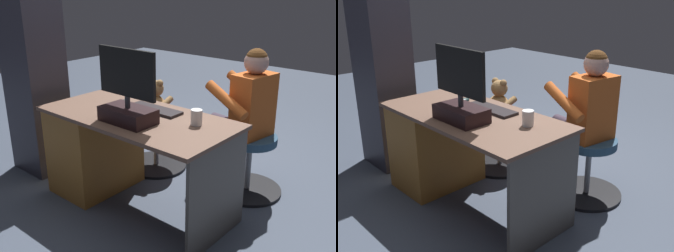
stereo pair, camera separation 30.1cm
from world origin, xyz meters
TOP-DOWN VIEW (x-y plane):
  - ground_plane at (0.00, 0.00)m, footprint 10.00×10.00m
  - desk at (0.37, 0.30)m, footprint 1.42×0.69m
  - monitor at (-0.06, 0.44)m, footprint 0.48×0.22m
  - keyboard at (-0.03, 0.15)m, footprint 0.42×0.14m
  - computer_mouse at (0.25, 0.18)m, footprint 0.06×0.10m
  - cup at (-0.43, 0.19)m, footprint 0.08×0.08m
  - tv_remote at (0.22, 0.28)m, footprint 0.06×0.15m
  - office_chair_teddy at (0.35, -0.28)m, footprint 0.55×0.55m
  - teddy_bear at (0.35, -0.29)m, footprint 0.24×0.24m
  - visitor_chair at (-0.51, -0.41)m, footprint 0.54×0.54m
  - person at (-0.41, -0.40)m, footprint 0.58×0.53m
  - equipment_rack at (1.12, 0.38)m, footprint 0.44×0.36m

SIDE VIEW (x-z plane):
  - ground_plane at x=0.00m, z-range 0.00..0.00m
  - visitor_chair at x=-0.51m, z-range 0.02..0.50m
  - office_chair_teddy at x=0.35m, z-range 0.03..0.51m
  - desk at x=0.37m, z-range 0.03..0.74m
  - teddy_bear at x=0.35m, z-range 0.46..0.79m
  - person at x=-0.41m, z-range 0.10..1.24m
  - tv_remote at x=0.22m, z-range 0.72..0.73m
  - keyboard at x=-0.03m, z-range 0.72..0.74m
  - computer_mouse at x=0.25m, z-range 0.72..0.75m
  - equipment_rack at x=1.12m, z-range 0.00..1.51m
  - cup at x=-0.43m, z-range 0.72..0.82m
  - monitor at x=-0.06m, z-range 0.62..1.10m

